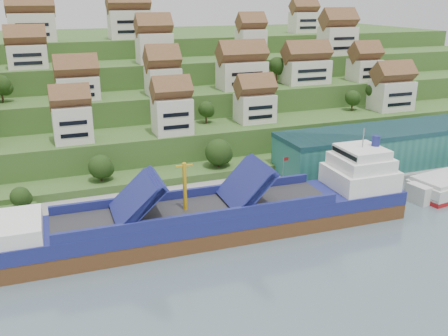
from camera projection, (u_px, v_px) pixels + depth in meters
name	position (u px, v px, depth m)	size (l,w,h in m)	color
ground	(225.00, 229.00, 101.37)	(300.00, 300.00, 0.00)	slate
quay	(280.00, 186.00, 120.96)	(180.00, 14.00, 2.20)	gray
hillside	(128.00, 91.00, 189.32)	(260.00, 128.00, 31.00)	#2D4C1E
hillside_village	(145.00, 69.00, 146.54)	(156.41, 63.76, 29.25)	silver
hillside_trees	(120.00, 114.00, 129.18)	(140.56, 62.57, 31.77)	#213D14
warehouse	(386.00, 147.00, 131.47)	(60.00, 15.00, 10.00)	#276B60
flagpole	(284.00, 171.00, 114.02)	(1.28, 0.16, 8.00)	gray
cargo_ship	(218.00, 217.00, 98.36)	(84.20, 14.99, 18.69)	#543219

